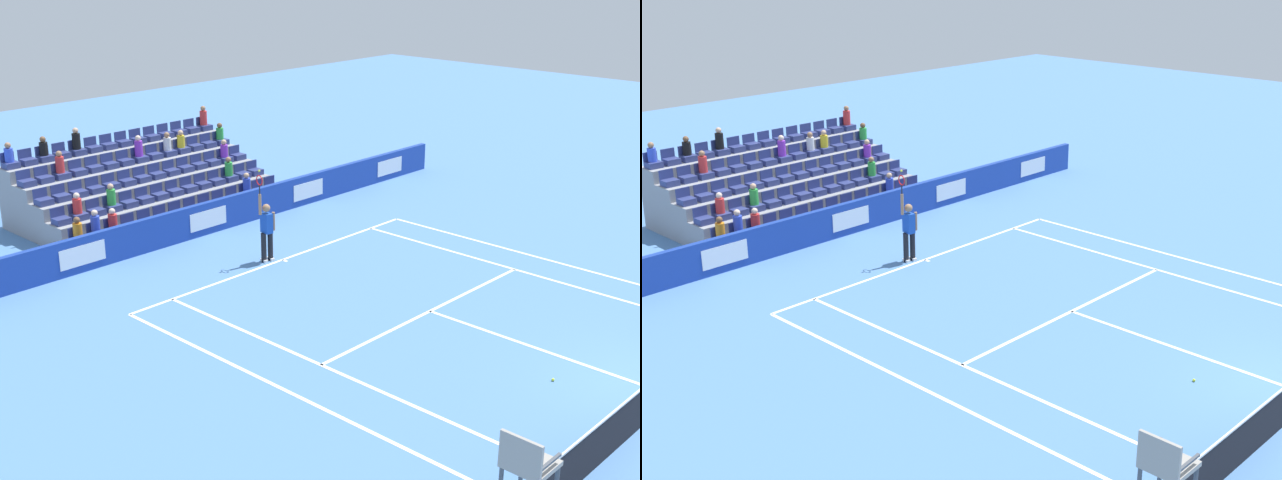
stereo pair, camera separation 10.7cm
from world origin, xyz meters
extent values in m
cube|color=white|center=(0.00, -11.89, 0.00)|extent=(10.97, 0.10, 0.01)
cube|color=white|center=(0.00, -6.40, 0.00)|extent=(8.23, 0.10, 0.01)
cube|color=white|center=(0.00, -3.20, 0.00)|extent=(0.10, 6.40, 0.01)
cube|color=white|center=(4.12, -5.95, 0.00)|extent=(0.10, 11.89, 0.01)
cube|color=white|center=(-4.12, -5.95, 0.00)|extent=(0.10, 11.89, 0.01)
cube|color=white|center=(5.49, -5.95, 0.00)|extent=(0.10, 11.89, 0.01)
cube|color=white|center=(-5.49, -5.95, 0.00)|extent=(0.10, 11.89, 0.01)
cube|color=white|center=(0.00, -11.79, 0.00)|extent=(0.10, 0.20, 0.01)
cube|color=#193899|center=(0.00, -15.43, 0.53)|extent=(23.30, 0.20, 1.07)
cube|color=white|center=(-9.32, -15.32, 0.53)|extent=(1.49, 0.01, 0.60)
cube|color=white|center=(-4.66, -15.32, 0.53)|extent=(1.49, 0.01, 0.60)
cube|color=white|center=(0.00, -15.32, 0.53)|extent=(1.49, 0.01, 0.60)
cube|color=white|center=(4.66, -15.32, 0.53)|extent=(1.49, 0.01, 0.60)
cylinder|color=black|center=(0.25, -12.14, 0.45)|extent=(0.16, 0.16, 0.90)
cylinder|color=black|center=(0.49, -12.17, 0.45)|extent=(0.16, 0.16, 0.90)
cube|color=white|center=(0.25, -12.14, 0.04)|extent=(0.16, 0.27, 0.08)
cube|color=white|center=(0.49, -12.17, 0.04)|extent=(0.16, 0.27, 0.08)
cube|color=#1947B2|center=(0.37, -12.16, 1.20)|extent=(0.27, 0.39, 0.60)
sphere|color=#9E7251|center=(0.37, -12.16, 1.66)|extent=(0.24, 0.24, 0.24)
cylinder|color=#9E7251|center=(0.59, -12.19, 1.81)|extent=(0.09, 0.09, 0.62)
cylinder|color=#9E7251|center=(0.16, -12.08, 1.22)|extent=(0.09, 0.09, 0.56)
cylinder|color=black|center=(0.59, -12.19, 2.26)|extent=(0.04, 0.04, 0.28)
torus|color=red|center=(0.59, -12.19, 2.54)|extent=(0.07, 0.31, 0.31)
sphere|color=#D1E533|center=(0.59, -12.19, 2.82)|extent=(0.07, 0.07, 0.07)
cube|color=gray|center=(6.69, 0.32, 1.75)|extent=(0.70, 0.70, 0.08)
cube|color=gray|center=(7.01, 0.32, 2.06)|extent=(0.06, 0.70, 0.55)
cube|color=#474C54|center=(6.69, 0.00, 1.93)|extent=(0.56, 0.05, 0.04)
cube|color=#474C54|center=(6.69, 0.64, 1.93)|extent=(0.56, 0.05, 0.04)
cube|color=gray|center=(0.00, -16.50, 0.21)|extent=(8.68, 0.95, 0.42)
cube|color=navy|center=(-4.03, -16.50, 0.52)|extent=(0.48, 0.44, 0.20)
cube|color=navy|center=(-4.03, -16.70, 0.77)|extent=(0.48, 0.04, 0.30)
cube|color=navy|center=(-3.41, -16.50, 0.52)|extent=(0.48, 0.44, 0.20)
cube|color=navy|center=(-3.41, -16.70, 0.77)|extent=(0.48, 0.04, 0.30)
cube|color=navy|center=(-2.79, -16.50, 0.52)|extent=(0.48, 0.44, 0.20)
cube|color=navy|center=(-2.79, -16.70, 0.77)|extent=(0.48, 0.04, 0.30)
cube|color=navy|center=(-2.17, -16.50, 0.52)|extent=(0.48, 0.44, 0.20)
cube|color=navy|center=(-2.17, -16.70, 0.77)|extent=(0.48, 0.04, 0.30)
cube|color=navy|center=(-1.55, -16.50, 0.52)|extent=(0.48, 0.44, 0.20)
cube|color=navy|center=(-1.55, -16.70, 0.77)|extent=(0.48, 0.04, 0.30)
cube|color=navy|center=(-0.93, -16.50, 0.52)|extent=(0.48, 0.44, 0.20)
cube|color=navy|center=(-0.93, -16.70, 0.77)|extent=(0.48, 0.04, 0.30)
cube|color=navy|center=(-0.31, -16.50, 0.52)|extent=(0.48, 0.44, 0.20)
cube|color=navy|center=(-0.31, -16.70, 0.77)|extent=(0.48, 0.04, 0.30)
cube|color=navy|center=(0.31, -16.50, 0.52)|extent=(0.48, 0.44, 0.20)
cube|color=navy|center=(0.31, -16.70, 0.77)|extent=(0.48, 0.04, 0.30)
cube|color=navy|center=(0.93, -16.50, 0.52)|extent=(0.48, 0.44, 0.20)
cube|color=navy|center=(0.93, -16.70, 0.77)|extent=(0.48, 0.04, 0.30)
cube|color=navy|center=(1.55, -16.50, 0.52)|extent=(0.48, 0.44, 0.20)
cube|color=navy|center=(1.55, -16.70, 0.77)|extent=(0.48, 0.04, 0.30)
cube|color=navy|center=(2.17, -16.50, 0.52)|extent=(0.48, 0.44, 0.20)
cube|color=navy|center=(2.17, -16.70, 0.77)|extent=(0.48, 0.04, 0.30)
cube|color=navy|center=(2.79, -16.50, 0.52)|extent=(0.48, 0.44, 0.20)
cube|color=navy|center=(2.79, -16.70, 0.77)|extent=(0.48, 0.04, 0.30)
cube|color=navy|center=(3.41, -16.50, 0.52)|extent=(0.48, 0.44, 0.20)
cube|color=navy|center=(3.41, -16.70, 0.77)|extent=(0.48, 0.04, 0.30)
cube|color=navy|center=(4.03, -16.50, 0.52)|extent=(0.48, 0.44, 0.20)
cube|color=navy|center=(4.03, -16.70, 0.77)|extent=(0.48, 0.04, 0.30)
cube|color=gray|center=(0.00, -17.45, 0.42)|extent=(8.68, 0.95, 0.84)
cube|color=navy|center=(-4.03, -17.45, 0.94)|extent=(0.48, 0.44, 0.20)
cube|color=navy|center=(-4.03, -17.65, 1.19)|extent=(0.48, 0.04, 0.30)
cube|color=navy|center=(-3.41, -17.45, 0.94)|extent=(0.48, 0.44, 0.20)
cube|color=navy|center=(-3.41, -17.65, 1.19)|extent=(0.48, 0.04, 0.30)
cube|color=navy|center=(-2.79, -17.45, 0.94)|extent=(0.48, 0.44, 0.20)
cube|color=navy|center=(-2.79, -17.65, 1.19)|extent=(0.48, 0.04, 0.30)
cube|color=navy|center=(-2.17, -17.45, 0.94)|extent=(0.48, 0.44, 0.20)
cube|color=navy|center=(-2.17, -17.65, 1.19)|extent=(0.48, 0.04, 0.30)
cube|color=navy|center=(-1.55, -17.45, 0.94)|extent=(0.48, 0.44, 0.20)
cube|color=navy|center=(-1.55, -17.65, 1.19)|extent=(0.48, 0.04, 0.30)
cube|color=navy|center=(-0.93, -17.45, 0.94)|extent=(0.48, 0.44, 0.20)
cube|color=navy|center=(-0.93, -17.65, 1.19)|extent=(0.48, 0.04, 0.30)
cube|color=navy|center=(-0.31, -17.45, 0.94)|extent=(0.48, 0.44, 0.20)
cube|color=navy|center=(-0.31, -17.65, 1.19)|extent=(0.48, 0.04, 0.30)
cube|color=navy|center=(0.31, -17.45, 0.94)|extent=(0.48, 0.44, 0.20)
cube|color=navy|center=(0.31, -17.65, 1.19)|extent=(0.48, 0.04, 0.30)
cube|color=navy|center=(0.93, -17.45, 0.94)|extent=(0.48, 0.44, 0.20)
cube|color=navy|center=(0.93, -17.65, 1.19)|extent=(0.48, 0.04, 0.30)
cube|color=navy|center=(1.55, -17.45, 0.94)|extent=(0.48, 0.44, 0.20)
cube|color=navy|center=(1.55, -17.65, 1.19)|extent=(0.48, 0.04, 0.30)
cube|color=navy|center=(2.17, -17.45, 0.94)|extent=(0.48, 0.44, 0.20)
cube|color=navy|center=(2.17, -17.65, 1.19)|extent=(0.48, 0.04, 0.30)
cube|color=navy|center=(2.79, -17.45, 0.94)|extent=(0.48, 0.44, 0.20)
cube|color=navy|center=(2.79, -17.65, 1.19)|extent=(0.48, 0.04, 0.30)
cube|color=navy|center=(3.41, -17.45, 0.94)|extent=(0.48, 0.44, 0.20)
cube|color=navy|center=(3.41, -17.65, 1.19)|extent=(0.48, 0.04, 0.30)
cube|color=navy|center=(4.03, -17.45, 0.94)|extent=(0.48, 0.44, 0.20)
cube|color=navy|center=(4.03, -17.65, 1.19)|extent=(0.48, 0.04, 0.30)
cube|color=gray|center=(0.00, -18.40, 0.63)|extent=(8.68, 0.95, 1.26)
cube|color=navy|center=(-4.03, -18.40, 1.36)|extent=(0.48, 0.44, 0.20)
cube|color=navy|center=(-4.03, -18.60, 1.61)|extent=(0.48, 0.04, 0.30)
cube|color=navy|center=(-3.41, -18.40, 1.36)|extent=(0.48, 0.44, 0.20)
cube|color=navy|center=(-3.41, -18.60, 1.61)|extent=(0.48, 0.04, 0.30)
cube|color=navy|center=(-2.79, -18.40, 1.36)|extent=(0.48, 0.44, 0.20)
cube|color=navy|center=(-2.79, -18.60, 1.61)|extent=(0.48, 0.04, 0.30)
cube|color=navy|center=(-2.17, -18.40, 1.36)|extent=(0.48, 0.44, 0.20)
cube|color=navy|center=(-2.17, -18.60, 1.61)|extent=(0.48, 0.04, 0.30)
cube|color=navy|center=(-1.55, -18.40, 1.36)|extent=(0.48, 0.44, 0.20)
cube|color=navy|center=(-1.55, -18.60, 1.61)|extent=(0.48, 0.04, 0.30)
cube|color=navy|center=(-0.93, -18.40, 1.36)|extent=(0.48, 0.44, 0.20)
cube|color=navy|center=(-0.93, -18.60, 1.61)|extent=(0.48, 0.04, 0.30)
cube|color=navy|center=(-0.31, -18.40, 1.36)|extent=(0.48, 0.44, 0.20)
cube|color=navy|center=(-0.31, -18.60, 1.61)|extent=(0.48, 0.04, 0.30)
cube|color=navy|center=(0.31, -18.40, 1.36)|extent=(0.48, 0.44, 0.20)
cube|color=navy|center=(0.31, -18.60, 1.61)|extent=(0.48, 0.04, 0.30)
cube|color=navy|center=(0.93, -18.40, 1.36)|extent=(0.48, 0.44, 0.20)
cube|color=navy|center=(0.93, -18.60, 1.61)|extent=(0.48, 0.04, 0.30)
cube|color=navy|center=(1.55, -18.40, 1.36)|extent=(0.48, 0.44, 0.20)
cube|color=navy|center=(1.55, -18.60, 1.61)|extent=(0.48, 0.04, 0.30)
cube|color=navy|center=(2.17, -18.40, 1.36)|extent=(0.48, 0.44, 0.20)
cube|color=navy|center=(2.17, -18.60, 1.61)|extent=(0.48, 0.04, 0.30)
cube|color=navy|center=(2.79, -18.40, 1.36)|extent=(0.48, 0.44, 0.20)
cube|color=navy|center=(2.79, -18.60, 1.61)|extent=(0.48, 0.04, 0.30)
cube|color=navy|center=(3.41, -18.40, 1.36)|extent=(0.48, 0.44, 0.20)
cube|color=navy|center=(3.41, -18.60, 1.61)|extent=(0.48, 0.04, 0.30)
cube|color=navy|center=(4.03, -18.40, 1.36)|extent=(0.48, 0.44, 0.20)
cube|color=navy|center=(4.03, -18.60, 1.61)|extent=(0.48, 0.04, 0.30)
cube|color=gray|center=(0.00, -19.35, 0.84)|extent=(8.68, 0.95, 1.68)
cube|color=navy|center=(-4.03, -19.35, 1.78)|extent=(0.48, 0.44, 0.20)
cube|color=navy|center=(-4.03, -19.55, 2.03)|extent=(0.48, 0.04, 0.30)
cube|color=navy|center=(-3.41, -19.35, 1.78)|extent=(0.48, 0.44, 0.20)
cube|color=navy|center=(-3.41, -19.55, 2.03)|extent=(0.48, 0.04, 0.30)
cube|color=navy|center=(-2.79, -19.35, 1.78)|extent=(0.48, 0.44, 0.20)
cube|color=navy|center=(-2.79, -19.55, 2.03)|extent=(0.48, 0.04, 0.30)
cube|color=navy|center=(-2.17, -19.35, 1.78)|extent=(0.48, 0.44, 0.20)
cube|color=navy|center=(-2.17, -19.55, 2.03)|extent=(0.48, 0.04, 0.30)
cube|color=navy|center=(-1.55, -19.35, 1.78)|extent=(0.48, 0.44, 0.20)
cube|color=navy|center=(-1.55, -19.55, 2.03)|extent=(0.48, 0.04, 0.30)
cube|color=navy|center=(-0.93, -19.35, 1.78)|extent=(0.48, 0.44, 0.20)
cube|color=navy|center=(-0.93, -19.55, 2.03)|extent=(0.48, 0.04, 0.30)
cube|color=navy|center=(-0.31, -19.35, 1.78)|extent=(0.48, 0.44, 0.20)
cube|color=navy|center=(-0.31, -19.55, 2.03)|extent=(0.48, 0.04, 0.30)
cube|color=navy|center=(0.31, -19.35, 1.78)|extent=(0.48, 0.44, 0.20)
cube|color=navy|center=(0.31, -19.55, 2.03)|extent=(0.48, 0.04, 0.30)
cube|color=navy|center=(0.93, -19.35, 1.78)|extent=(0.48, 0.44, 0.20)
cube|color=navy|center=(0.93, -19.55, 2.03)|extent=(0.48, 0.04, 0.30)
cube|color=navy|center=(1.55, -19.35, 1.78)|extent=(0.48, 0.44, 0.20)
cube|color=navy|center=(1.55, -19.55, 2.03)|extent=(0.48, 0.04, 0.30)
cube|color=navy|center=(2.17, -19.35, 1.78)|extent=(0.48, 0.44, 0.20)
cube|color=navy|center=(2.17, -19.55, 2.03)|extent=(0.48, 0.04, 0.30)
cube|color=navy|center=(2.79, -19.35, 1.78)|extent=(0.48, 0.44, 0.20)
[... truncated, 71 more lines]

